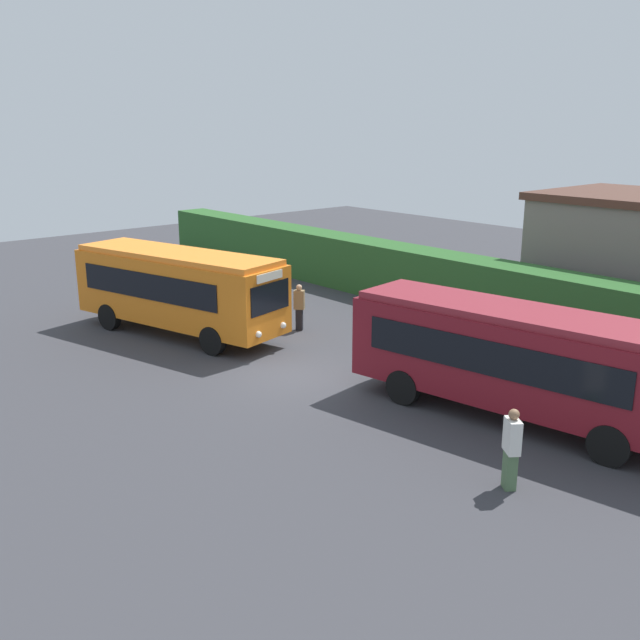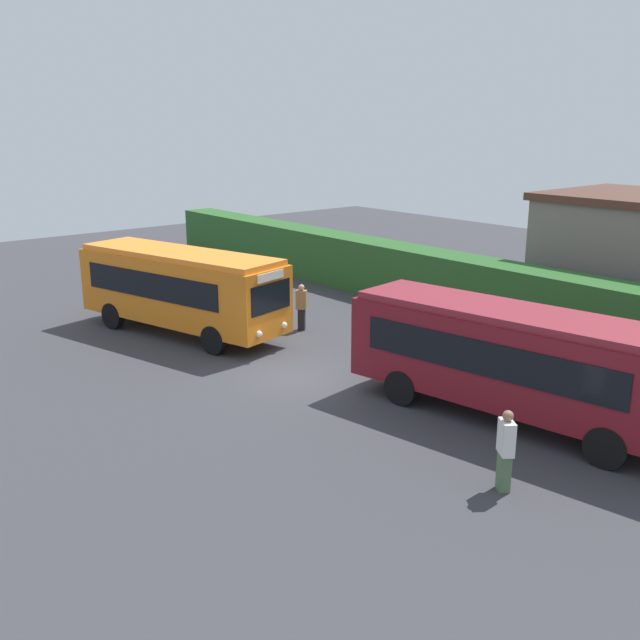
% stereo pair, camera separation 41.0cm
% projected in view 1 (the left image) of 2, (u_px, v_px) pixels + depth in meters
% --- Properties ---
extents(ground_plane, '(64.00, 64.00, 0.00)m').
position_uv_depth(ground_plane, '(297.00, 375.00, 22.42)').
color(ground_plane, '#38383D').
extents(bus_orange, '(8.87, 4.38, 3.10)m').
position_uv_depth(bus_orange, '(179.00, 287.00, 26.13)').
color(bus_orange, orange).
rests_on(bus_orange, ground_plane).
extents(bus_maroon, '(9.46, 3.63, 3.00)m').
position_uv_depth(bus_maroon, '(519.00, 357.00, 18.64)').
color(bus_maroon, maroon).
rests_on(bus_maroon, ground_plane).
extents(person_left, '(0.48, 0.35, 1.66)m').
position_uv_depth(person_left, '(214.00, 287.00, 30.32)').
color(person_left, olive).
rests_on(person_left, ground_plane).
extents(person_center, '(0.46, 0.45, 1.76)m').
position_uv_depth(person_center, '(299.00, 306.00, 26.90)').
color(person_center, black).
rests_on(person_center, ground_plane).
extents(person_right, '(0.48, 0.45, 1.67)m').
position_uv_depth(person_right, '(519.00, 357.00, 21.28)').
color(person_right, silver).
rests_on(person_right, ground_plane).
extents(person_far, '(0.54, 0.50, 1.84)m').
position_uv_depth(person_far, '(511.00, 447.00, 15.26)').
color(person_far, '#4C6B47').
rests_on(person_far, ground_plane).
extents(hedge_row, '(44.00, 1.77, 2.38)m').
position_uv_depth(hedge_row, '(486.00, 291.00, 28.14)').
color(hedge_row, '#2A5A27').
rests_on(hedge_row, ground_plane).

